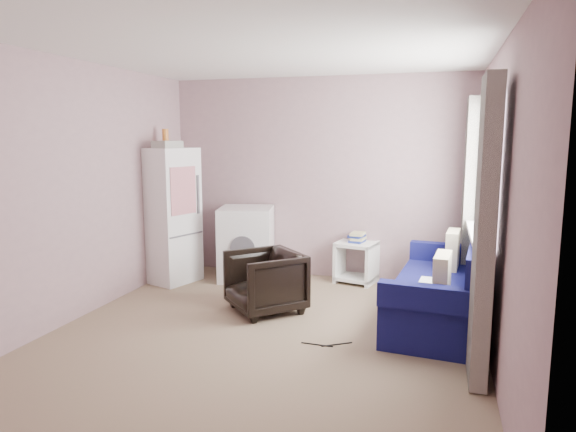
# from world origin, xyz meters

# --- Properties ---
(room) EXTENTS (3.84, 4.24, 2.54)m
(room) POSITION_xyz_m (0.02, 0.01, 1.25)
(room) COLOR #8C745B
(room) RESTS_ON ground
(armchair) EXTENTS (0.91, 0.91, 0.69)m
(armchair) POSITION_xyz_m (-0.20, 0.61, 0.34)
(armchair) COLOR black
(armchair) RESTS_ON ground
(fridge) EXTENTS (0.72, 0.71, 1.86)m
(fridge) POSITION_xyz_m (-1.68, 1.35, 0.83)
(fridge) COLOR white
(fridge) RESTS_ON ground
(washing_machine) EXTENTS (0.76, 0.76, 0.90)m
(washing_machine) POSITION_xyz_m (-0.82, 1.70, 0.47)
(washing_machine) COLOR white
(washing_machine) RESTS_ON ground
(side_table) EXTENTS (0.54, 0.54, 0.62)m
(side_table) POSITION_xyz_m (0.53, 1.95, 0.29)
(side_table) COLOR white
(side_table) RESTS_ON ground
(sofa) EXTENTS (1.02, 1.95, 0.84)m
(sofa) POSITION_xyz_m (1.58, 0.79, 0.31)
(sofa) COLOR navy
(sofa) RESTS_ON ground
(window_dressing) EXTENTS (0.17, 2.62, 2.18)m
(window_dressing) POSITION_xyz_m (1.78, 0.70, 1.11)
(window_dressing) COLOR white
(window_dressing) RESTS_ON ground
(floor_cables) EXTENTS (0.42, 0.16, 0.01)m
(floor_cables) POSITION_xyz_m (0.60, -0.06, 0.01)
(floor_cables) COLOR black
(floor_cables) RESTS_ON ground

